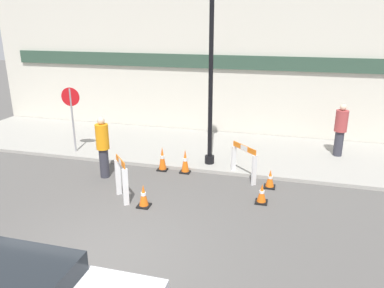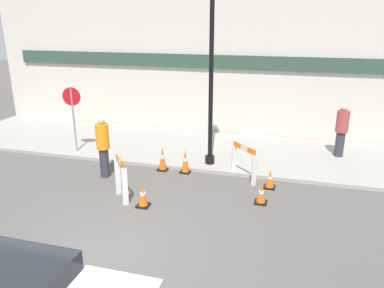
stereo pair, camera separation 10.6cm
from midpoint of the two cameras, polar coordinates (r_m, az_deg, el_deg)
ground_plane at (r=7.62m, az=-13.08°, el=-16.39°), size 60.00×60.00×0.00m
sidewalk_slab at (r=13.04m, az=0.42°, el=-0.53°), size 18.00×3.99×0.11m
storefront_facade at (r=14.42m, az=2.66°, el=12.30°), size 18.00×0.22×5.50m
streetlamp_post at (r=10.73m, az=3.31°, el=15.27°), size 0.44×0.44×5.64m
stop_sign at (r=12.74m, az=-17.49°, el=5.13°), size 0.60×0.11×2.14m
barricade_0 at (r=10.51m, az=8.17°, el=-2.55°), size 0.79×0.78×1.01m
barricade_1 at (r=9.43m, az=-10.45°, el=-5.12°), size 0.57×0.62×1.10m
traffic_cone_0 at (r=10.96m, az=-0.75°, el=-2.67°), size 0.30×0.30×0.71m
traffic_cone_1 at (r=11.16m, az=-4.23°, el=-2.26°), size 0.30×0.30×0.73m
traffic_cone_2 at (r=9.12m, az=-7.17°, el=-7.85°), size 0.30×0.30×0.57m
traffic_cone_3 at (r=10.23m, az=12.08°, el=-5.30°), size 0.30×0.30×0.51m
traffic_cone_4 at (r=9.38m, az=10.82°, el=-7.51°), size 0.30×0.30×0.51m
person_worker at (r=10.76m, az=-13.12°, el=-0.18°), size 0.38×0.38×1.77m
person_pedestrian at (r=12.74m, az=22.06°, el=2.13°), size 0.46×0.46×1.70m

